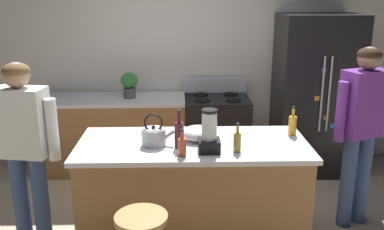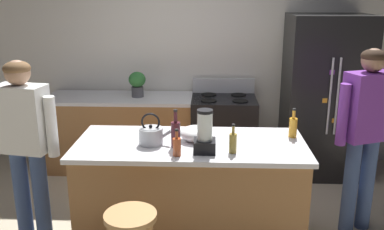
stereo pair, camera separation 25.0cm
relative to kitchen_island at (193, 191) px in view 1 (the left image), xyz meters
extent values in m
cube|color=silver|center=(0.00, 1.95, 0.90)|extent=(8.00, 0.10, 2.70)
cube|color=#9E6B3D|center=(0.00, 0.00, -0.02)|extent=(1.87, 0.79, 0.86)
cube|color=silver|center=(0.00, 0.00, 0.43)|extent=(1.93, 0.85, 0.04)
cube|color=#9E6B3D|center=(-0.80, 1.55, -0.02)|extent=(2.00, 0.64, 0.86)
cube|color=silver|center=(-0.80, 1.55, 0.43)|extent=(2.00, 0.64, 0.04)
cube|color=black|center=(1.48, 1.50, 0.48)|extent=(0.90, 0.70, 1.87)
cylinder|color=#B7BABF|center=(1.44, 1.13, 0.58)|extent=(0.02, 0.02, 0.84)
cylinder|color=#B7BABF|center=(1.52, 1.13, 0.58)|extent=(0.02, 0.02, 0.84)
cube|color=orange|center=(1.52, 1.15, 0.30)|extent=(0.05, 0.01, 0.05)
cube|color=#268CD8|center=(1.60, 1.15, 0.21)|extent=(0.05, 0.01, 0.05)
cube|color=orange|center=(1.40, 1.15, 0.53)|extent=(0.05, 0.01, 0.05)
cube|color=#3FB259|center=(1.70, 1.15, 0.60)|extent=(0.05, 0.01, 0.05)
cube|color=purple|center=(1.45, 1.15, 0.84)|extent=(0.05, 0.01, 0.05)
cube|color=yellow|center=(1.79, 1.15, 0.51)|extent=(0.05, 0.01, 0.05)
cube|color=black|center=(0.33, 1.52, 0.00)|extent=(0.76, 0.64, 0.90)
cube|color=black|center=(0.33, 1.20, -0.05)|extent=(0.60, 0.01, 0.24)
cube|color=#B7BABF|center=(0.33, 1.81, 0.54)|extent=(0.76, 0.06, 0.18)
cylinder|color=black|center=(0.15, 1.37, 0.46)|extent=(0.18, 0.18, 0.01)
cylinder|color=black|center=(0.51, 1.37, 0.46)|extent=(0.18, 0.18, 0.01)
cylinder|color=black|center=(0.15, 1.67, 0.46)|extent=(0.18, 0.18, 0.01)
cylinder|color=black|center=(0.51, 1.67, 0.46)|extent=(0.18, 0.18, 0.01)
cylinder|color=#384C7A|center=(-1.44, -0.12, -0.03)|extent=(0.15, 0.15, 0.85)
cylinder|color=#384C7A|center=(-1.26, -0.15, -0.03)|extent=(0.15, 0.15, 0.85)
cube|color=white|center=(-1.35, -0.13, 0.68)|extent=(0.43, 0.28, 0.55)
cylinder|color=white|center=(-1.10, -0.17, 0.63)|extent=(0.10, 0.10, 0.50)
sphere|color=tan|center=(-1.35, -0.13, 1.05)|extent=(0.23, 0.23, 0.20)
ellipsoid|color=brown|center=(-1.35, -0.13, 1.09)|extent=(0.24, 0.24, 0.12)
cylinder|color=#384C7A|center=(1.59, 0.24, -0.01)|extent=(0.17, 0.17, 0.88)
cylinder|color=#384C7A|center=(1.42, 0.17, -0.01)|extent=(0.17, 0.17, 0.88)
cube|color=#723399|center=(1.51, 0.21, 0.72)|extent=(0.45, 0.35, 0.59)
cylinder|color=#723399|center=(1.27, 0.11, 0.67)|extent=(0.12, 0.12, 0.53)
sphere|color=#8C664C|center=(1.51, 0.21, 1.12)|extent=(0.26, 0.26, 0.20)
ellipsoid|color=#332319|center=(1.51, 0.21, 1.15)|extent=(0.27, 0.27, 0.12)
cylinder|color=#B7844C|center=(-0.37, -0.81, 0.21)|extent=(0.36, 0.36, 0.04)
cylinder|color=#4C4C51|center=(-0.70, 1.55, 0.51)|extent=(0.14, 0.14, 0.12)
ellipsoid|color=#337A38|center=(-0.70, 1.55, 0.66)|extent=(0.20, 0.20, 0.18)
cube|color=black|center=(0.12, -0.21, 0.50)|extent=(0.17, 0.17, 0.10)
cylinder|color=silver|center=(0.12, -0.21, 0.66)|extent=(0.12, 0.12, 0.22)
cylinder|color=black|center=(0.12, -0.21, 0.78)|extent=(0.12, 0.12, 0.02)
cylinder|color=#B24C26|center=(-0.09, -0.30, 0.52)|extent=(0.06, 0.06, 0.14)
cylinder|color=#B24C26|center=(-0.09, -0.30, 0.62)|extent=(0.02, 0.02, 0.06)
cylinder|color=black|center=(-0.09, -0.30, 0.66)|extent=(0.03, 0.03, 0.02)
cylinder|color=olive|center=(0.34, -0.22, 0.53)|extent=(0.06, 0.06, 0.15)
cylinder|color=olive|center=(0.34, -0.22, 0.64)|extent=(0.02, 0.02, 0.07)
cylinder|color=black|center=(0.34, -0.22, 0.68)|extent=(0.03, 0.03, 0.02)
cylinder|color=orange|center=(0.88, 0.17, 0.53)|extent=(0.07, 0.07, 0.17)
cylinder|color=orange|center=(0.88, 0.17, 0.65)|extent=(0.03, 0.03, 0.07)
cylinder|color=black|center=(0.88, 0.17, 0.70)|extent=(0.03, 0.03, 0.02)
cylinder|color=#471923|center=(-0.11, -0.12, 0.55)|extent=(0.08, 0.08, 0.21)
cylinder|color=#471923|center=(-0.11, -0.12, 0.70)|extent=(0.03, 0.03, 0.09)
cylinder|color=black|center=(-0.11, -0.12, 0.76)|extent=(0.03, 0.03, 0.02)
ellipsoid|color=white|center=(0.04, 0.05, 0.51)|extent=(0.27, 0.27, 0.12)
cylinder|color=#B7BABF|center=(-0.32, -0.06, 0.52)|extent=(0.20, 0.20, 0.14)
sphere|color=black|center=(-0.32, -0.06, 0.60)|extent=(0.03, 0.03, 0.03)
cylinder|color=#B7BABF|center=(-0.19, -0.06, 0.54)|extent=(0.09, 0.03, 0.08)
torus|color=black|center=(-0.32, -0.06, 0.64)|extent=(0.16, 0.02, 0.16)
camera|label=1|loc=(-0.10, -3.36, 1.68)|focal=39.95mm
camera|label=2|loc=(0.15, -3.36, 1.68)|focal=39.95mm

